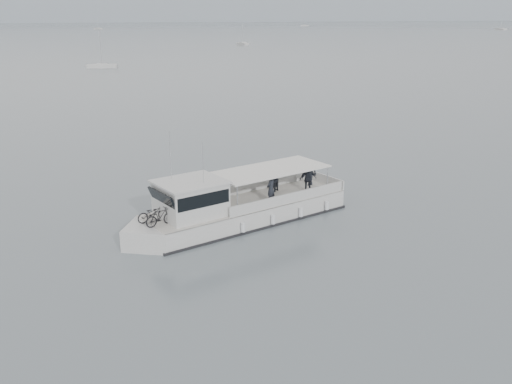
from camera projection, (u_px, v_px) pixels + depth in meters
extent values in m
plane|color=#566166|center=(262.00, 239.00, 28.41)|extent=(1400.00, 1400.00, 0.00)
cube|color=#939EA8|center=(119.00, 6.00, 542.62)|extent=(1400.00, 90.00, 28.00)
cube|color=silver|center=(247.00, 213.00, 30.71)|extent=(11.73, 7.21, 1.24)
cube|color=silver|center=(150.00, 237.00, 27.50)|extent=(2.86, 2.86, 1.24)
cube|color=beige|center=(247.00, 202.00, 30.52)|extent=(11.73, 7.21, 0.06)
cube|color=black|center=(247.00, 220.00, 30.83)|extent=(11.95, 7.39, 0.17)
cube|color=silver|center=(257.00, 185.00, 32.53)|extent=(7.08, 3.02, 0.57)
cube|color=silver|center=(289.00, 198.00, 30.27)|extent=(7.08, 3.02, 0.57)
cube|color=silver|center=(325.00, 180.00, 33.62)|extent=(1.26, 2.85, 0.57)
cube|color=silver|center=(191.00, 199.00, 28.33)|extent=(3.80, 3.55, 1.72)
cube|color=black|center=(164.00, 202.00, 27.46)|extent=(1.41, 2.40, 1.10)
cube|color=black|center=(190.00, 194.00, 28.25)|extent=(3.64, 3.51, 0.67)
cube|color=silver|center=(190.00, 182.00, 28.06)|extent=(4.05, 3.80, 0.10)
cube|color=silver|center=(270.00, 170.00, 30.90)|extent=(7.08, 5.13, 0.08)
cylinder|color=silver|center=(237.00, 200.00, 28.40)|extent=(0.07, 0.07, 1.57)
cylinder|color=silver|center=(209.00, 187.00, 30.45)|extent=(0.07, 0.07, 1.57)
cylinder|color=silver|center=(327.00, 180.00, 31.83)|extent=(0.07, 0.07, 1.57)
cylinder|color=silver|center=(297.00, 170.00, 33.88)|extent=(0.07, 0.07, 1.57)
cylinder|color=silver|center=(170.00, 156.00, 28.02)|extent=(0.04, 0.04, 2.48)
cylinder|color=silver|center=(203.00, 163.00, 27.44)|extent=(0.04, 0.04, 2.10)
cylinder|color=silver|center=(243.00, 227.00, 28.60)|extent=(0.30, 0.30, 0.48)
cylinder|color=silver|center=(273.00, 219.00, 29.68)|extent=(0.30, 0.30, 0.48)
cylinder|color=silver|center=(301.00, 212.00, 30.75)|extent=(0.30, 0.30, 0.48)
cylinder|color=silver|center=(327.00, 205.00, 31.82)|extent=(0.30, 0.30, 0.48)
imported|color=black|center=(153.00, 213.00, 27.69)|extent=(1.73, 1.15, 0.86)
imported|color=black|center=(160.00, 217.00, 27.09)|extent=(1.55, 0.97, 0.91)
imported|color=#22252D|center=(271.00, 189.00, 30.15)|extent=(0.69, 0.68, 1.60)
imported|color=#22252D|center=(273.00, 178.00, 32.08)|extent=(0.98, 0.98, 1.60)
imported|color=#22252D|center=(308.00, 179.00, 31.98)|extent=(0.98, 0.50, 1.60)
imported|color=#22252D|center=(310.00, 172.00, 33.25)|extent=(1.18, 0.92, 1.60)
cube|color=silver|center=(305.00, 26.00, 401.42)|extent=(5.59, 3.88, 0.75)
cube|color=silver|center=(305.00, 25.00, 401.32)|extent=(2.35, 2.17, 0.45)
cube|color=silver|center=(98.00, 29.00, 335.09)|extent=(4.93, 5.47, 0.75)
cube|color=silver|center=(98.00, 28.00, 335.00)|extent=(2.45, 2.51, 0.45)
cylinder|color=silver|center=(98.00, 23.00, 334.06)|extent=(0.08, 0.08, 6.16)
cube|color=silver|center=(243.00, 44.00, 186.32)|extent=(3.19, 5.62, 0.75)
cube|color=silver|center=(243.00, 43.00, 186.23)|extent=(1.98, 2.23, 0.45)
cylinder|color=silver|center=(243.00, 34.00, 185.33)|extent=(0.08, 0.08, 5.89)
cube|color=silver|center=(501.00, 29.00, 327.96)|extent=(2.62, 8.03, 0.75)
cube|color=silver|center=(501.00, 29.00, 327.87)|extent=(2.26, 2.82, 0.45)
cylinder|color=silver|center=(502.00, 21.00, 326.53)|extent=(0.08, 0.08, 8.81)
cube|color=silver|center=(102.00, 66.00, 112.06)|extent=(5.97, 2.54, 0.75)
cube|color=silver|center=(102.00, 65.00, 111.96)|extent=(2.21, 1.85, 0.45)
cylinder|color=silver|center=(101.00, 48.00, 111.00)|extent=(0.08, 0.08, 6.37)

